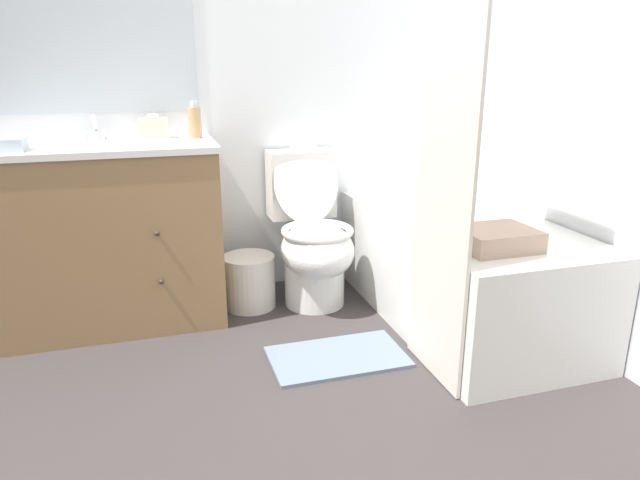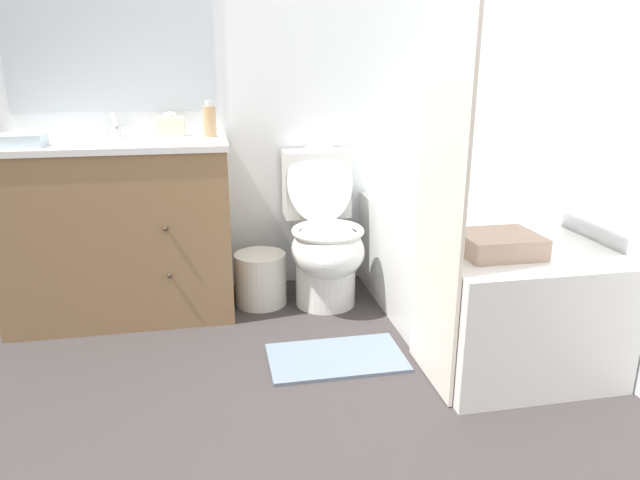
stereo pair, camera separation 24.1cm
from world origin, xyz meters
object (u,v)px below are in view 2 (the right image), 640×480
object	(u,v)px
vanity_cabinet	(121,228)
soap_dispenser	(210,121)
tissue_box	(171,126)
bath_mat	(336,358)
sink_faucet	(116,129)
bathtub	(469,273)
hand_towel_folded	(15,141)
toilet	(324,239)
wastebasket	(261,279)
bath_towel_folded	(499,244)

from	to	relation	value
vanity_cabinet	soap_dispenser	bearing A→B (deg)	8.81
tissue_box	bath_mat	xyz separation A→B (m)	(0.69, -0.85, -0.94)
sink_faucet	tissue_box	bearing A→B (deg)	-9.51
vanity_cabinet	bathtub	bearing A→B (deg)	-15.54
tissue_box	hand_towel_folded	xyz separation A→B (m)	(-0.66, -0.28, -0.02)
bath_mat	soap_dispenser	bearing A→B (deg)	121.85
sink_faucet	soap_dispenser	world-z (taller)	soap_dispenser
soap_dispenser	hand_towel_folded	world-z (taller)	soap_dispenser
hand_towel_folded	toilet	bearing A→B (deg)	3.22
wastebasket	hand_towel_folded	bearing A→B (deg)	-174.12
toilet	wastebasket	xyz separation A→B (m)	(-0.34, 0.03, -0.22)
tissue_box	bath_mat	distance (m)	1.44
tissue_box	hand_towel_folded	bearing A→B (deg)	-156.94
toilet	tissue_box	world-z (taller)	tissue_box
sink_faucet	tissue_box	size ratio (longest dim) A/B	1.03
sink_faucet	bath_mat	distance (m)	1.61
toilet	hand_towel_folded	xyz separation A→B (m)	(-1.42, -0.08, 0.56)
bath_mat	bath_towel_folded	bearing A→B (deg)	-19.87
vanity_cabinet	soap_dispenser	distance (m)	0.71
wastebasket	bath_towel_folded	distance (m)	1.33
soap_dispenser	hand_towel_folded	size ratio (longest dim) A/B	0.73
vanity_cabinet	bath_towel_folded	distance (m)	1.83
hand_towel_folded	bath_towel_folded	size ratio (longest dim) A/B	0.82
sink_faucet	hand_towel_folded	world-z (taller)	sink_faucet
tissue_box	soap_dispenser	distance (m)	0.21
hand_towel_folded	bath_towel_folded	world-z (taller)	hand_towel_folded
wastebasket	soap_dispenser	world-z (taller)	soap_dispenser
hand_towel_folded	bath_mat	size ratio (longest dim) A/B	0.42
sink_faucet	bathtub	distance (m)	1.93
wastebasket	soap_dispenser	size ratio (longest dim) A/B	1.56
vanity_cabinet	bath_towel_folded	size ratio (longest dim) A/B	3.63
vanity_cabinet	bath_mat	world-z (taller)	vanity_cabinet
toilet	bathtub	bearing A→B (deg)	-32.10
bathtub	bath_mat	xyz separation A→B (m)	(-0.73, -0.25, -0.26)
bathtub	tissue_box	bearing A→B (deg)	156.70
wastebasket	hand_towel_folded	xyz separation A→B (m)	(-1.08, -0.11, 0.78)
wastebasket	bath_mat	size ratio (longest dim) A/B	0.48
toilet	soap_dispenser	distance (m)	0.85
wastebasket	bath_mat	bearing A→B (deg)	-68.69
sink_faucet	tissue_box	distance (m)	0.28
tissue_box	bath_towel_folded	size ratio (longest dim) A/B	0.45
sink_faucet	hand_towel_folded	size ratio (longest dim) A/B	0.57
sink_faucet	bath_towel_folded	bearing A→B (deg)	-35.52
vanity_cabinet	bath_mat	size ratio (longest dim) A/B	1.85
vanity_cabinet	toilet	size ratio (longest dim) A/B	1.30
vanity_cabinet	toilet	bearing A→B (deg)	-3.43
sink_faucet	bath_towel_folded	xyz separation A→B (m)	(1.57, -1.12, -0.36)
hand_towel_folded	bath_towel_folded	bearing A→B (deg)	-22.05
hand_towel_folded	vanity_cabinet	bearing A→B (deg)	20.24
sink_faucet	hand_towel_folded	bearing A→B (deg)	-139.71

